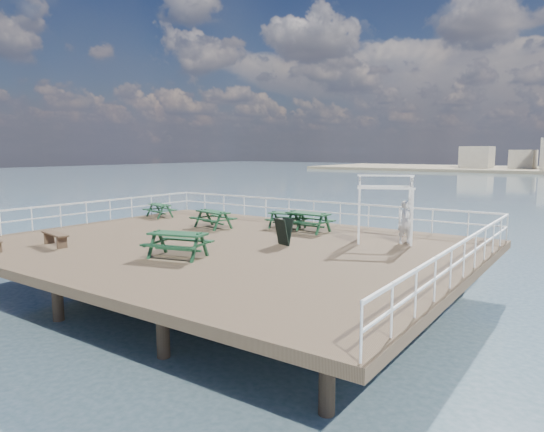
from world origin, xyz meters
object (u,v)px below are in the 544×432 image
Objects in this scene: picnic_table_c at (287,217)px; picnic_table_b at (308,218)px; flat_bench_near at (55,236)px; person at (405,222)px; picnic_table_d at (213,216)px; trellis_arbor at (385,213)px; picnic_table_e at (178,240)px; picnic_table_a at (160,208)px.

picnic_table_b is at bearing -18.31° from picnic_table_c.
person reaches higher than flat_bench_near.
picnic_table_d reaches higher than picnic_table_c.
picnic_table_c is (-1.23, 0.22, -0.08)m from picnic_table_b.
picnic_table_b is 10.28m from flat_bench_near.
picnic_table_d reaches higher than flat_bench_near.
picnic_table_b is 0.77× the size of trellis_arbor.
trellis_arbor reaches higher than person.
picnic_table_c is at bearing 132.91° from person.
person is (5.36, 6.79, 0.22)m from picnic_table_e.
picnic_table_b reaches higher than picnic_table_d.
picnic_table_d is 1.20× the size of flat_bench_near.
picnic_table_a is 10.46m from picnic_table_e.
picnic_table_e is 1.39× the size of person.
picnic_table_e is (8.16, -6.55, 0.11)m from picnic_table_a.
flat_bench_near is at bearing -122.75° from picnic_table_b.
trellis_arbor is 1.60× the size of person.
flat_bench_near is (-5.23, -1.24, -0.24)m from picnic_table_e.
person is (10.60, 8.03, 0.46)m from flat_bench_near.
person is at bearing -1.02° from trellis_arbor.
picnic_table_b is at bearing 18.83° from picnic_table_a.
person is at bearing -12.79° from picnic_table_c.
flat_bench_near is (-6.10, -8.28, -0.24)m from picnic_table_b.
picnic_table_e is at bearing -150.61° from trellis_arbor.
picnic_table_c is 1.13× the size of person.
picnic_table_c is 0.89× the size of picnic_table_d.
picnic_table_b is at bearing 134.44° from person.
flat_bench_near is (2.92, -7.79, -0.13)m from picnic_table_a.
picnic_table_c is at bearing 20.94° from picnic_table_a.
picnic_table_d is 8.75m from person.
picnic_table_d is (4.89, -1.15, 0.07)m from picnic_table_a.
picnic_table_a is at bearing 138.61° from person.
person is (0.72, 0.32, -0.35)m from trellis_arbor.
picnic_table_e is at bearing -23.02° from picnic_table_a.
picnic_table_e is at bearing -46.25° from picnic_table_d.
picnic_table_d is 1.26× the size of person.
picnic_table_a reaches higher than flat_bench_near.
picnic_table_b is 1.24× the size of person.
picnic_table_a is 1.01× the size of picnic_table_c.
trellis_arbor is at bearing -17.05° from picnic_table_c.
picnic_table_a is 0.90× the size of picnic_table_d.
picnic_table_e reaches higher than flat_bench_near.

